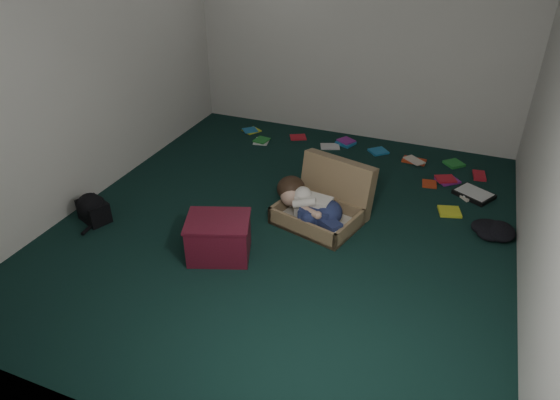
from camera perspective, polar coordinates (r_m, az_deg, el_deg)
The scene contains 11 objects.
floor at distance 4.66m, azimuth 0.69°, elevation -2.80°, with size 4.50×4.50×0.00m, color black.
wall_back at distance 6.16m, azimuth 8.79°, elevation 18.60°, with size 4.50×4.50×0.00m, color silver.
wall_front at distance 2.34m, azimuth -19.58°, elevation -4.79°, with size 4.50×4.50×0.00m, color silver.
wall_left at distance 5.12m, azimuth -21.31°, elevation 14.36°, with size 4.50×4.50×0.00m, color silver.
suitcase at distance 4.70m, azimuth 5.22°, elevation -0.29°, with size 0.90×0.88×0.54m.
person at distance 4.56m, azimuth 3.46°, elevation -0.59°, with size 0.75×0.53×0.33m.
maroon_bin at distance 4.21m, azimuth -7.01°, elevation -4.28°, with size 0.63×0.56×0.36m.
backpack at distance 4.98m, azimuth -20.53°, elevation -1.11°, with size 0.36×0.29×0.22m, color black, non-canonical shape.
clothing_pile at distance 4.89m, azimuth 22.17°, elevation -2.63°, with size 0.45×0.37×0.14m, color black, non-canonical shape.
paper_tray at distance 5.46m, azimuth 21.28°, elevation 0.64°, with size 0.44×0.41×0.05m.
book_scatter at distance 5.88m, azimuth 11.28°, elevation 4.38°, with size 3.07×1.42×0.02m.
Camera 1 is at (1.38, -3.61, 2.60)m, focal length 32.00 mm.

